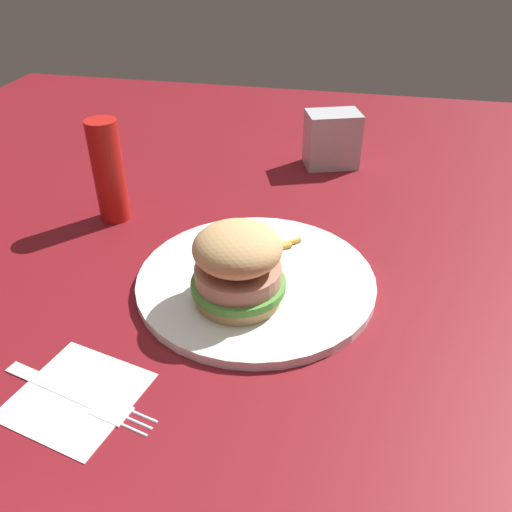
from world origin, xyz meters
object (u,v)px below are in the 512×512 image
at_px(sandwich, 239,265).
at_px(napkin, 77,395).
at_px(ketchup_bottle, 109,171).
at_px(napkin_dispenser, 332,139).
at_px(fork, 78,394).
at_px(plate, 256,280).
at_px(fries_pile, 257,246).

relative_size(sandwich, napkin, 0.98).
distance_m(sandwich, ketchup_bottle, 0.28).
bearing_deg(napkin_dispenser, napkin, -127.63).
distance_m(napkin, fork, 0.00).
bearing_deg(fork, napkin_dispenser, -107.56).
bearing_deg(ketchup_bottle, fork, 108.58).
bearing_deg(plate, ketchup_bottle, -26.61).
xyz_separation_m(napkin_dispenser, ketchup_bottle, (0.29, 0.26, 0.03)).
height_order(napkin, ketchup_bottle, ketchup_bottle).
height_order(fork, ketchup_bottle, ketchup_bottle).
xyz_separation_m(fries_pile, napkin_dispenser, (-0.07, -0.31, 0.03)).
relative_size(fork, napkin_dispenser, 1.80).
distance_m(fries_pile, fork, 0.29).
height_order(napkin, fork, fork).
height_order(fries_pile, napkin, fries_pile).
bearing_deg(plate, napkin_dispenser, -98.49).
xyz_separation_m(sandwich, ketchup_bottle, (0.23, -0.16, 0.02)).
bearing_deg(ketchup_bottle, napkin_dispenser, -139.03).
xyz_separation_m(sandwich, fork, (0.12, 0.16, -0.05)).
relative_size(sandwich, fries_pile, 1.01).
height_order(fries_pile, ketchup_bottle, ketchup_bottle).
bearing_deg(plate, fork, 58.26).
bearing_deg(plate, napkin, 57.91).
xyz_separation_m(plate, napkin_dispenser, (-0.06, -0.37, 0.04)).
height_order(napkin_dispenser, ketchup_bottle, ketchup_bottle).
bearing_deg(ketchup_bottle, plate, 153.39).
distance_m(sandwich, fork, 0.21).
bearing_deg(napkin_dispenser, plate, -118.40).
bearing_deg(napkin_dispenser, fries_pile, -121.92).
height_order(fries_pile, fork, fries_pile).
height_order(sandwich, fries_pile, sandwich).
bearing_deg(fries_pile, napkin, 66.04).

